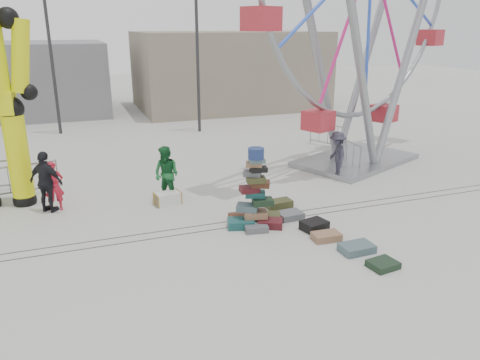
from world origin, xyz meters
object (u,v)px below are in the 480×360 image
object	(u,v)px
lamp_post_right	(199,44)
barricade_wheel_front	(347,153)
suitcase_tower	(255,204)
pedestrian_black	(46,182)
barricade_dummy_c	(26,179)
pedestrian_grey	(337,155)
lamp_post_left	(52,45)
barricade_wheel_back	(328,135)
pedestrian_red	(54,186)
steamer_trunk	(168,198)
pedestrian_green	(167,174)

from	to	relation	value
lamp_post_right	barricade_wheel_front	distance (m)	9.94
suitcase_tower	pedestrian_black	bearing A→B (deg)	168.92
lamp_post_right	barricade_dummy_c	size ratio (longest dim) A/B	4.00
barricade_dummy_c	barricade_wheel_front	world-z (taller)	same
lamp_post_right	pedestrian_black	size ratio (longest dim) A/B	4.23
pedestrian_grey	pedestrian_black	bearing A→B (deg)	-78.25
lamp_post_left	barricade_wheel_front	size ratio (longest dim) A/B	4.00
barricade_wheel_front	lamp_post_right	bearing A→B (deg)	26.04
lamp_post_right	barricade_wheel_front	world-z (taller)	lamp_post_right
barricade_wheel_back	pedestrian_grey	bearing A→B (deg)	-50.51
suitcase_tower	pedestrian_grey	xyz separation A→B (m)	(4.47, 3.02, 0.23)
barricade_wheel_front	pedestrian_grey	bearing A→B (deg)	136.13
barricade_wheel_back	pedestrian_red	distance (m)	12.49
suitcase_tower	barricade_wheel_back	xyz separation A→B (m)	(6.50, 7.14, -0.08)
pedestrian_black	steamer_trunk	bearing A→B (deg)	-153.31
lamp_post_right	suitcase_tower	size ratio (longest dim) A/B	3.53
lamp_post_right	barricade_wheel_back	size ratio (longest dim) A/B	4.00
pedestrian_black	barricade_dummy_c	bearing A→B (deg)	-31.29
pedestrian_green	pedestrian_grey	xyz separation A→B (m)	(6.42, 0.31, -0.04)
barricade_dummy_c	pedestrian_red	bearing A→B (deg)	-72.13
lamp_post_right	pedestrian_grey	bearing A→B (deg)	-74.69
suitcase_tower	steamer_trunk	bearing A→B (deg)	147.27
lamp_post_right	steamer_trunk	size ratio (longest dim) A/B	9.88
barricade_dummy_c	barricade_wheel_back	world-z (taller)	same
steamer_trunk	barricade_wheel_back	bearing A→B (deg)	19.21
lamp_post_left	pedestrian_grey	distance (m)	15.35
barricade_wheel_front	pedestrian_red	distance (m)	10.97
pedestrian_green	lamp_post_right	bearing A→B (deg)	116.82
pedestrian_red	pedestrian_black	xyz separation A→B (m)	(-0.20, -0.06, 0.18)
lamp_post_left	pedestrian_black	bearing A→B (deg)	-92.05
suitcase_tower	barricade_wheel_front	distance (m)	6.95
lamp_post_left	pedestrian_red	distance (m)	11.92
lamp_post_right	steamer_trunk	xyz separation A→B (m)	(-3.89, -10.00, -4.29)
suitcase_tower	pedestrian_green	world-z (taller)	suitcase_tower
barricade_wheel_front	barricade_wheel_back	world-z (taller)	same
suitcase_tower	steamer_trunk	distance (m)	3.20
lamp_post_left	barricade_wheel_front	distance (m)	15.40
lamp_post_left	pedestrian_red	size ratio (longest dim) A/B	5.21
barricade_wheel_front	barricade_wheel_back	bearing A→B (deg)	-14.59
barricade_wheel_front	pedestrian_black	xyz separation A→B (m)	(-11.12, -1.04, 0.40)
lamp_post_right	pedestrian_grey	distance (m)	10.43
lamp_post_right	lamp_post_left	size ratio (longest dim) A/B	1.00
steamer_trunk	suitcase_tower	bearing A→B (deg)	-60.43
lamp_post_right	lamp_post_left	world-z (taller)	same
lamp_post_left	steamer_trunk	bearing A→B (deg)	-75.48
lamp_post_left	pedestrian_red	world-z (taller)	lamp_post_left
lamp_post_right	pedestrian_black	bearing A→B (deg)	-128.30
barricade_wheel_front	barricade_wheel_back	distance (m)	3.16
barricade_dummy_c	pedestrian_black	xyz separation A→B (m)	(0.73, -1.80, 0.40)
suitcase_tower	steamer_trunk	world-z (taller)	suitcase_tower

